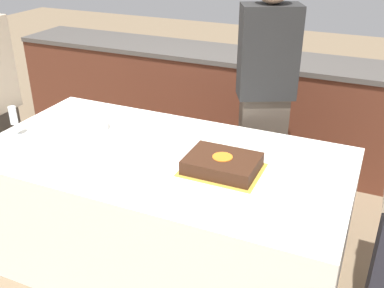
{
  "coord_description": "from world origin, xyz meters",
  "views": [
    {
      "loc": [
        1.06,
        -1.96,
        1.93
      ],
      "look_at": [
        0.19,
        0.0,
        0.86
      ],
      "focal_mm": 42.0,
      "sensor_mm": 36.0,
      "label": 1
    }
  ],
  "objects_px": {
    "plate_stack": "(92,124)",
    "person_cutting_cake": "(265,96)",
    "cake": "(222,164)",
    "wine_glass": "(13,117)"
  },
  "relations": [
    {
      "from": "plate_stack",
      "to": "person_cutting_cake",
      "type": "relative_size",
      "value": 0.12
    },
    {
      "from": "cake",
      "to": "wine_glass",
      "type": "relative_size",
      "value": 2.19
    },
    {
      "from": "cake",
      "to": "plate_stack",
      "type": "height_order",
      "value": "cake"
    },
    {
      "from": "plate_stack",
      "to": "person_cutting_cake",
      "type": "bearing_deg",
      "value": 34.42
    },
    {
      "from": "cake",
      "to": "plate_stack",
      "type": "bearing_deg",
      "value": 170.56
    },
    {
      "from": "cake",
      "to": "wine_glass",
      "type": "bearing_deg",
      "value": -175.2
    },
    {
      "from": "person_cutting_cake",
      "to": "wine_glass",
      "type": "bearing_deg",
      "value": 8.42
    },
    {
      "from": "wine_glass",
      "to": "cake",
      "type": "bearing_deg",
      "value": 4.8
    },
    {
      "from": "cake",
      "to": "wine_glass",
      "type": "height_order",
      "value": "wine_glass"
    },
    {
      "from": "cake",
      "to": "plate_stack",
      "type": "distance_m",
      "value": 0.94
    }
  ]
}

